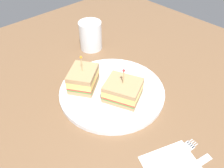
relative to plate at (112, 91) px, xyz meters
The scene contains 8 objects.
ground_plane 1.68cm from the plate, ahead, with size 119.90×119.90×2.00cm, color brown.
plate is the anchor object (origin of this frame).
sandwich_half_front 8.82cm from the plate, 52.75° to the right, with size 11.07×10.64×10.35cm.
sandwich_half_back 5.31cm from the plate, 92.80° to the left, with size 11.09×11.61×9.57cm.
drink_glass 25.12cm from the plate, 115.49° to the right, with size 7.83×7.83×9.94cm.
napkin 26.24cm from the plate, 76.31° to the left, with size 11.45×10.30×0.15cm, color white.
fork 24.43cm from the plate, 85.50° to the left, with size 12.81×2.99×0.35cm.
knife 28.19cm from the plate, 83.38° to the left, with size 12.19×3.91×0.35cm.
Camera 1 is at (31.37, 33.57, 44.49)cm, focal length 35.90 mm.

